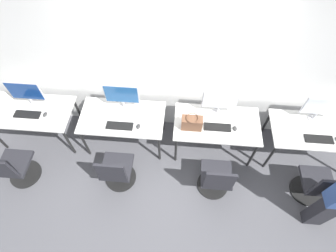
{
  "coord_description": "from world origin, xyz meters",
  "views": [
    {
      "loc": [
        0.17,
        -1.91,
        3.9
      ],
      "look_at": [
        0.0,
        0.14,
        0.85
      ],
      "focal_mm": 28.0,
      "sensor_mm": 36.0,
      "label": 1
    }
  ],
  "objects_px": {
    "office_chair_right": "(216,179)",
    "monitor_right": "(220,101)",
    "keyboard_far_left": "(27,114)",
    "handbag": "(192,123)",
    "office_chair_far_right": "(317,186)",
    "mouse_far_left": "(45,114)",
    "keyboard_far_right": "(319,139)",
    "monitor_left": "(122,96)",
    "mouse_right": "(235,128)",
    "keyboard_right": "(217,127)",
    "monitor_far_left": "(25,92)",
    "office_chair_left": "(117,172)",
    "keyboard_left": "(120,126)",
    "monitor_far_right": "(321,107)",
    "office_chair_far_left": "(14,168)",
    "mouse_left": "(138,126)"
  },
  "relations": [
    {
      "from": "office_chair_right",
      "to": "monitor_right",
      "type": "bearing_deg",
      "value": 91.09
    },
    {
      "from": "keyboard_far_left",
      "to": "office_chair_right",
      "type": "distance_m",
      "value": 2.98
    },
    {
      "from": "handbag",
      "to": "office_chair_far_right",
      "type": "bearing_deg",
      "value": -18.58
    },
    {
      "from": "mouse_far_left",
      "to": "keyboard_far_right",
      "type": "distance_m",
      "value": 4.03
    },
    {
      "from": "monitor_left",
      "to": "keyboard_far_right",
      "type": "relative_size",
      "value": 1.3
    },
    {
      "from": "mouse_right",
      "to": "office_chair_far_right",
      "type": "height_order",
      "value": "office_chair_far_right"
    },
    {
      "from": "keyboard_right",
      "to": "mouse_right",
      "type": "relative_size",
      "value": 4.4
    },
    {
      "from": "monitor_right",
      "to": "monitor_far_left",
      "type": "bearing_deg",
      "value": -178.71
    },
    {
      "from": "keyboard_far_right",
      "to": "office_chair_far_right",
      "type": "relative_size",
      "value": 0.46
    },
    {
      "from": "office_chair_left",
      "to": "office_chair_right",
      "type": "bearing_deg",
      "value": -0.02
    },
    {
      "from": "office_chair_far_right",
      "to": "handbag",
      "type": "relative_size",
      "value": 2.89
    },
    {
      "from": "keyboard_left",
      "to": "keyboard_right",
      "type": "height_order",
      "value": "same"
    },
    {
      "from": "monitor_right",
      "to": "office_chair_right",
      "type": "height_order",
      "value": "monitor_right"
    },
    {
      "from": "keyboard_far_left",
      "to": "mouse_right",
      "type": "relative_size",
      "value": 4.4
    },
    {
      "from": "monitor_far_right",
      "to": "monitor_far_left",
      "type": "bearing_deg",
      "value": -179.08
    },
    {
      "from": "handbag",
      "to": "keyboard_left",
      "type": "bearing_deg",
      "value": -176.45
    },
    {
      "from": "monitor_far_left",
      "to": "handbag",
      "type": "bearing_deg",
      "value": -5.66
    },
    {
      "from": "office_chair_far_left",
      "to": "monitor_right",
      "type": "bearing_deg",
      "value": 18.99
    },
    {
      "from": "monitor_far_left",
      "to": "office_chair_far_right",
      "type": "distance_m",
      "value": 4.44
    },
    {
      "from": "keyboard_far_left",
      "to": "office_chair_left",
      "type": "xyz_separation_m",
      "value": [
        1.44,
        -0.66,
        -0.36
      ]
    },
    {
      "from": "keyboard_left",
      "to": "monitor_far_right",
      "type": "height_order",
      "value": "monitor_far_right"
    },
    {
      "from": "mouse_right",
      "to": "office_chair_right",
      "type": "xyz_separation_m",
      "value": [
        -0.24,
        -0.66,
        -0.37
      ]
    },
    {
      "from": "mouse_left",
      "to": "mouse_right",
      "type": "xyz_separation_m",
      "value": [
        1.41,
        0.08,
        0.0
      ]
    },
    {
      "from": "monitor_far_left",
      "to": "monitor_far_right",
      "type": "relative_size",
      "value": 1.0
    },
    {
      "from": "monitor_far_right",
      "to": "mouse_right",
      "type": "bearing_deg",
      "value": -166.06
    },
    {
      "from": "office_chair_left",
      "to": "office_chair_far_right",
      "type": "bearing_deg",
      "value": 0.37
    },
    {
      "from": "keyboard_far_left",
      "to": "office_chair_left",
      "type": "relative_size",
      "value": 0.46
    },
    {
      "from": "monitor_far_right",
      "to": "keyboard_far_right",
      "type": "height_order",
      "value": "monitor_far_right"
    },
    {
      "from": "monitor_right",
      "to": "keyboard_right",
      "type": "bearing_deg",
      "value": -90.0
    },
    {
      "from": "monitor_left",
      "to": "keyboard_right",
      "type": "distance_m",
      "value": 1.48
    },
    {
      "from": "keyboard_right",
      "to": "office_chair_left",
      "type": "bearing_deg",
      "value": -155.15
    },
    {
      "from": "mouse_far_left",
      "to": "monitor_far_right",
      "type": "distance_m",
      "value": 4.05
    },
    {
      "from": "mouse_right",
      "to": "monitor_far_right",
      "type": "height_order",
      "value": "monitor_far_right"
    },
    {
      "from": "keyboard_left",
      "to": "office_chair_left",
      "type": "xyz_separation_m",
      "value": [
        0.01,
        -0.57,
        -0.36
      ]
    },
    {
      "from": "office_chair_right",
      "to": "office_chair_far_left",
      "type": "bearing_deg",
      "value": -178.65
    },
    {
      "from": "monitor_right",
      "to": "mouse_left",
      "type": "bearing_deg",
      "value": -162.34
    },
    {
      "from": "keyboard_far_left",
      "to": "mouse_far_left",
      "type": "relative_size",
      "value": 4.4
    },
    {
      "from": "monitor_left",
      "to": "mouse_right",
      "type": "distance_m",
      "value": 1.73
    },
    {
      "from": "monitor_left",
      "to": "keyboard_left",
      "type": "height_order",
      "value": "monitor_left"
    },
    {
      "from": "monitor_far_left",
      "to": "office_chair_right",
      "type": "relative_size",
      "value": 0.59
    },
    {
      "from": "monitor_far_left",
      "to": "office_chair_right",
      "type": "height_order",
      "value": "monitor_far_left"
    },
    {
      "from": "keyboard_right",
      "to": "monitor_far_left",
      "type": "bearing_deg",
      "value": 175.65
    },
    {
      "from": "office_chair_far_left",
      "to": "monitor_left",
      "type": "xyz_separation_m",
      "value": [
        1.51,
        1.01,
        0.62
      ]
    },
    {
      "from": "office_chair_right",
      "to": "mouse_left",
      "type": "bearing_deg",
      "value": 153.88
    },
    {
      "from": "keyboard_right",
      "to": "office_chair_far_right",
      "type": "distance_m",
      "value": 1.62
    },
    {
      "from": "office_chair_right",
      "to": "keyboard_far_left",
      "type": "bearing_deg",
      "value": 167.16
    },
    {
      "from": "keyboard_left",
      "to": "mouse_right",
      "type": "bearing_deg",
      "value": 2.98
    },
    {
      "from": "keyboard_right",
      "to": "handbag",
      "type": "xyz_separation_m",
      "value": [
        -0.38,
        -0.03,
        0.11
      ]
    },
    {
      "from": "keyboard_far_left",
      "to": "keyboard_left",
      "type": "xyz_separation_m",
      "value": [
        1.43,
        -0.09,
        0.0
      ]
    },
    {
      "from": "office_chair_left",
      "to": "keyboard_far_left",
      "type": "bearing_deg",
      "value": 155.48
    }
  ]
}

